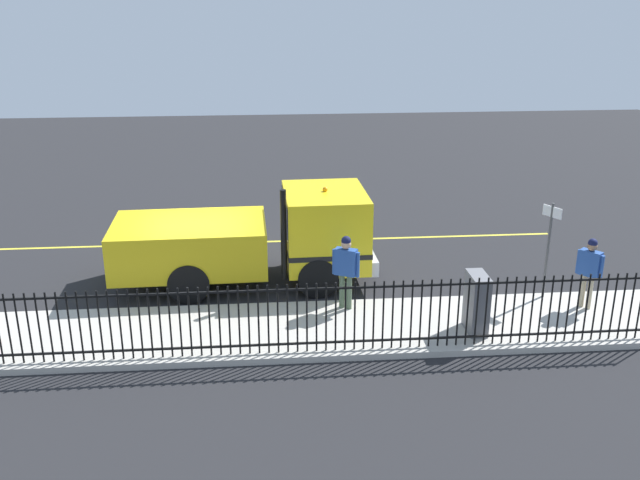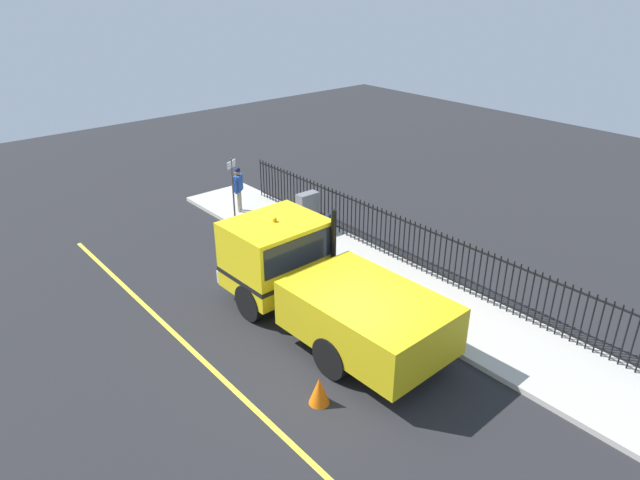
{
  "view_description": "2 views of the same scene",
  "coord_description": "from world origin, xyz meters",
  "px_view_note": "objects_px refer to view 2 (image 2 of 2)",
  "views": [
    {
      "loc": [
        16.41,
        1.64,
        6.8
      ],
      "look_at": [
        1.81,
        2.88,
        1.58
      ],
      "focal_mm": 39.27,
      "sensor_mm": 36.0,
      "label": 1
    },
    {
      "loc": [
        -7.22,
        -7.46,
        7.93
      ],
      "look_at": [
        1.18,
        2.42,
        1.74
      ],
      "focal_mm": 31.59,
      "sensor_mm": 36.0,
      "label": 2
    }
  ],
  "objects_px": {
    "worker_standing": "(329,235)",
    "utility_cabinet": "(308,211)",
    "work_truck": "(313,279)",
    "street_sign": "(233,183)",
    "pedestrian_distant": "(238,185)",
    "traffic_cone": "(319,391)"
  },
  "relations": [
    {
      "from": "work_truck",
      "to": "traffic_cone",
      "type": "bearing_deg",
      "value": -128.88
    },
    {
      "from": "pedestrian_distant",
      "to": "street_sign",
      "type": "distance_m",
      "value": 1.04
    },
    {
      "from": "utility_cabinet",
      "to": "street_sign",
      "type": "relative_size",
      "value": 0.56
    },
    {
      "from": "utility_cabinet",
      "to": "traffic_cone",
      "type": "height_order",
      "value": "utility_cabinet"
    },
    {
      "from": "worker_standing",
      "to": "street_sign",
      "type": "bearing_deg",
      "value": -150.8
    },
    {
      "from": "worker_standing",
      "to": "pedestrian_distant",
      "type": "bearing_deg",
      "value": -158.17
    },
    {
      "from": "pedestrian_distant",
      "to": "street_sign",
      "type": "relative_size",
      "value": 0.72
    },
    {
      "from": "pedestrian_distant",
      "to": "utility_cabinet",
      "type": "xyz_separation_m",
      "value": [
        0.9,
        -2.77,
        -0.37
      ]
    },
    {
      "from": "traffic_cone",
      "to": "street_sign",
      "type": "distance_m",
      "value": 9.47
    },
    {
      "from": "work_truck",
      "to": "street_sign",
      "type": "xyz_separation_m",
      "value": [
        1.77,
        6.34,
        0.31
      ]
    },
    {
      "from": "work_truck",
      "to": "pedestrian_distant",
      "type": "height_order",
      "value": "work_truck"
    },
    {
      "from": "worker_standing",
      "to": "traffic_cone",
      "type": "height_order",
      "value": "worker_standing"
    },
    {
      "from": "work_truck",
      "to": "traffic_cone",
      "type": "distance_m",
      "value": 3.09
    },
    {
      "from": "work_truck",
      "to": "worker_standing",
      "type": "relative_size",
      "value": 3.71
    },
    {
      "from": "worker_standing",
      "to": "utility_cabinet",
      "type": "distance_m",
      "value": 2.9
    },
    {
      "from": "pedestrian_distant",
      "to": "traffic_cone",
      "type": "xyz_separation_m",
      "value": [
        -4.21,
        -9.39,
        -0.83
      ]
    },
    {
      "from": "worker_standing",
      "to": "traffic_cone",
      "type": "distance_m",
      "value": 5.62
    },
    {
      "from": "worker_standing",
      "to": "traffic_cone",
      "type": "bearing_deg",
      "value": -16.77
    },
    {
      "from": "work_truck",
      "to": "utility_cabinet",
      "type": "bearing_deg",
      "value": 50.6
    },
    {
      "from": "worker_standing",
      "to": "utility_cabinet",
      "type": "xyz_separation_m",
      "value": [
        1.32,
        2.55,
        -0.41
      ]
    },
    {
      "from": "street_sign",
      "to": "worker_standing",
      "type": "bearing_deg",
      "value": -87.09
    },
    {
      "from": "street_sign",
      "to": "traffic_cone",
      "type": "bearing_deg",
      "value": -112.27
    }
  ]
}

